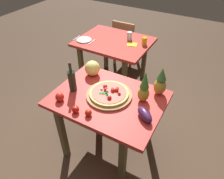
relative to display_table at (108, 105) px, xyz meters
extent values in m
plane|color=#4C3828|center=(0.00, 0.00, -0.67)|extent=(10.00, 10.00, 0.00)
cube|color=#4F4427|center=(-0.36, -0.36, -0.30)|extent=(0.06, 0.06, 0.74)
cube|color=#4F4427|center=(0.36, -0.36, -0.30)|extent=(0.06, 0.06, 0.74)
cube|color=#4F4427|center=(-0.36, 0.36, -0.30)|extent=(0.06, 0.06, 0.74)
cube|color=#4F4427|center=(0.36, 0.36, -0.30)|extent=(0.06, 0.06, 0.74)
cube|color=red|center=(0.00, 0.00, 0.09)|extent=(1.10, 0.82, 0.04)
cube|color=#4F4427|center=(-0.93, 0.78, -0.30)|extent=(0.06, 0.06, 0.74)
cube|color=#4F4427|center=(-0.20, 0.78, -0.30)|extent=(0.06, 0.06, 0.74)
cube|color=#4F4427|center=(-0.93, 1.51, -0.30)|extent=(0.06, 0.06, 0.74)
cube|color=#4F4427|center=(-0.20, 1.51, -0.30)|extent=(0.06, 0.06, 0.74)
cube|color=red|center=(-0.56, 1.15, 0.09)|extent=(1.06, 0.84, 0.04)
cube|color=olive|center=(-0.52, 2.03, -0.46)|extent=(0.04, 0.04, 0.41)
cube|color=olive|center=(-0.85, 2.03, -0.46)|extent=(0.04, 0.04, 0.41)
cube|color=olive|center=(-0.52, 1.70, -0.46)|extent=(0.04, 0.04, 0.41)
cube|color=olive|center=(-0.85, 1.70, -0.46)|extent=(0.04, 0.04, 0.41)
cube|color=olive|center=(-0.69, 1.86, -0.24)|extent=(0.40, 0.40, 0.04)
cube|color=olive|center=(-0.68, 1.68, -0.02)|extent=(0.40, 0.04, 0.40)
cylinder|color=olive|center=(0.00, 0.02, 0.12)|extent=(0.46, 0.46, 0.02)
cylinder|color=#D3B861|center=(0.00, 0.02, 0.14)|extent=(0.39, 0.39, 0.02)
cylinder|color=#BF3B2A|center=(0.00, 0.02, 0.16)|extent=(0.35, 0.35, 0.00)
sphere|color=red|center=(-0.07, 0.07, 0.17)|extent=(0.04, 0.04, 0.04)
sphere|color=red|center=(0.05, -0.06, 0.17)|extent=(0.04, 0.04, 0.04)
sphere|color=red|center=(0.10, 0.04, 0.17)|extent=(0.03, 0.03, 0.03)
sphere|color=red|center=(0.01, 0.07, 0.17)|extent=(0.03, 0.03, 0.03)
sphere|color=red|center=(-0.04, 0.03, 0.17)|extent=(0.04, 0.04, 0.04)
sphere|color=red|center=(0.05, 0.10, 0.17)|extent=(0.03, 0.03, 0.03)
sphere|color=red|center=(0.03, 0.05, 0.17)|extent=(0.04, 0.04, 0.04)
sphere|color=red|center=(0.06, 0.08, 0.17)|extent=(0.04, 0.04, 0.04)
cube|color=#2B8633|center=(-0.09, 0.10, 0.16)|extent=(0.05, 0.04, 0.00)
cube|color=#2A7C2A|center=(0.00, -0.02, 0.16)|extent=(0.05, 0.05, 0.00)
cube|color=#2C8530|center=(0.02, -0.04, 0.16)|extent=(0.05, 0.05, 0.00)
cube|color=#34732C|center=(-0.06, -0.03, 0.16)|extent=(0.05, 0.04, 0.00)
cube|color=#2E702E|center=(-0.02, -0.01, 0.16)|extent=(0.05, 0.05, 0.00)
sphere|color=white|center=(-0.09, 0.02, 0.17)|extent=(0.02, 0.02, 0.02)
sphere|color=white|center=(-0.02, 0.02, 0.17)|extent=(0.03, 0.03, 0.03)
sphere|color=white|center=(0.03, -0.03, 0.17)|extent=(0.02, 0.02, 0.02)
cylinder|color=black|center=(-0.37, -0.08, 0.22)|extent=(0.08, 0.08, 0.23)
cylinder|color=black|center=(-0.37, -0.08, 0.38)|extent=(0.03, 0.03, 0.09)
cylinder|color=black|center=(-0.37, -0.08, 0.43)|extent=(0.03, 0.03, 0.02)
ellipsoid|color=#B98A34|center=(0.42, 0.31, 0.20)|extent=(0.12, 0.12, 0.18)
cone|color=#37652D|center=(0.42, 0.31, 0.35)|extent=(0.10, 0.10, 0.13)
ellipsoid|color=#B0942A|center=(0.32, 0.13, 0.19)|extent=(0.11, 0.11, 0.17)
cone|color=#37722A|center=(0.32, 0.13, 0.36)|extent=(0.09, 0.09, 0.17)
sphere|color=#EFD869|center=(-0.35, 0.26, 0.19)|extent=(0.17, 0.17, 0.17)
ellipsoid|color=red|center=(-0.39, -0.27, 0.15)|extent=(0.08, 0.08, 0.09)
ellipsoid|color=#3F1B41|center=(0.42, -0.08, 0.15)|extent=(0.21, 0.19, 0.09)
sphere|color=red|center=(-0.15, -0.32, 0.14)|extent=(0.07, 0.07, 0.07)
sphere|color=red|center=(-0.03, -0.30, 0.14)|extent=(0.06, 0.06, 0.06)
cylinder|color=gold|center=(-0.13, 1.26, 0.16)|extent=(0.07, 0.07, 0.10)
cylinder|color=silver|center=(-0.39, 1.30, 0.17)|extent=(0.08, 0.08, 0.12)
cylinder|color=white|center=(-0.96, 0.94, 0.12)|extent=(0.22, 0.22, 0.02)
cube|color=silver|center=(-1.10, 0.94, 0.11)|extent=(0.02, 0.18, 0.01)
cube|color=silver|center=(-0.82, 0.94, 0.11)|extent=(0.02, 0.18, 0.01)
cube|color=yellow|center=(-0.28, 1.16, 0.11)|extent=(0.17, 0.15, 0.01)
camera|label=1|loc=(0.80, -1.34, 1.47)|focal=33.23mm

